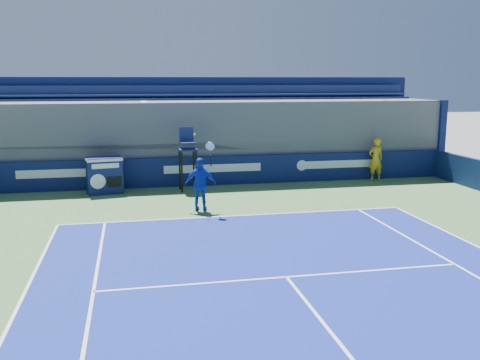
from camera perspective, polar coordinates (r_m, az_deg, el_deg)
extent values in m
imported|color=gold|center=(23.59, 14.28, 2.14)|extent=(0.69, 0.48, 1.83)
cube|color=white|center=(17.06, -0.26, -3.83)|extent=(10.97, 0.07, 0.00)
cube|color=white|center=(11.98, 4.99, -10.27)|extent=(8.23, 0.07, 0.00)
cube|color=#0C1746|center=(21.97, -2.94, 0.99)|extent=(20.40, 0.20, 1.20)
cube|color=white|center=(21.78, -18.70, 0.67)|extent=(3.20, 0.01, 0.32)
cube|color=white|center=(21.85, -2.90, 1.25)|extent=(4.00, 0.01, 0.32)
cube|color=white|center=(23.31, 10.59, 1.68)|extent=(3.60, 0.01, 0.32)
cylinder|color=white|center=(22.72, 6.62, 1.56)|extent=(0.44, 0.01, 0.44)
cube|color=#101951|center=(20.95, -14.25, 0.47)|extent=(1.41, 0.93, 1.40)
cube|color=white|center=(20.85, -14.33, 2.18)|extent=(1.43, 0.95, 0.10)
cylinder|color=white|center=(20.59, -14.91, -0.16)|extent=(0.55, 0.12, 0.56)
cube|color=black|center=(20.68, -13.26, -0.18)|extent=(0.54, 0.12, 0.40)
cube|color=white|center=(20.53, -14.16, 1.46)|extent=(0.98, 0.19, 0.18)
cylinder|color=black|center=(20.58, -6.22, 0.84)|extent=(0.07, 0.07, 1.60)
cylinder|color=black|center=(20.67, -4.69, 0.91)|extent=(0.07, 0.07, 1.60)
cylinder|color=black|center=(21.13, -6.45, 1.10)|extent=(0.07, 0.07, 1.60)
cylinder|color=black|center=(21.21, -4.95, 1.16)|extent=(0.07, 0.07, 1.60)
cube|color=#0F184B|center=(20.77, -5.62, 3.26)|extent=(0.73, 0.73, 0.06)
cube|color=#141B4C|center=(20.65, -5.59, 3.92)|extent=(0.57, 0.48, 0.08)
cube|color=#14214E|center=(20.97, -5.76, 4.84)|extent=(0.55, 0.09, 0.60)
imported|color=#1537B0|center=(17.61, -4.21, -0.48)|extent=(1.11, 0.67, 1.76)
cylinder|color=black|center=(17.36, -3.15, 2.07)|extent=(0.08, 0.16, 0.39)
torus|color=silver|center=(17.23, -3.21, 3.61)|extent=(0.32, 0.20, 0.29)
cylinder|color=silver|center=(17.23, -3.21, 3.61)|extent=(0.26, 0.16, 0.24)
sphere|color=yellow|center=(17.30, -4.84, 4.86)|extent=(0.07, 0.07, 0.07)
cube|color=#4B4B50|center=(23.68, -3.66, 4.35)|extent=(20.40, 3.60, 3.38)
cube|color=#4B4B50|center=(22.38, -3.17, 3.43)|extent=(20.40, 0.90, 0.55)
cube|color=navy|center=(22.22, -3.15, 4.61)|extent=(20.00, 0.45, 0.08)
cube|color=navy|center=(22.45, -3.25, 5.18)|extent=(20.00, 0.06, 0.45)
cube|color=#4B4B50|center=(23.20, -3.52, 5.05)|extent=(20.40, 0.90, 0.55)
cube|color=navy|center=(23.06, -3.50, 6.20)|extent=(20.00, 0.45, 0.08)
cube|color=navy|center=(23.29, -3.59, 6.74)|extent=(20.00, 0.06, 0.45)
cube|color=#4B4B50|center=(24.04, -3.84, 6.56)|extent=(20.40, 0.90, 0.55)
cube|color=navy|center=(23.91, -3.82, 7.68)|extent=(20.00, 0.45, 0.08)
cube|color=navy|center=(24.15, -3.91, 8.18)|extent=(20.00, 0.06, 0.45)
cube|color=#4B4B50|center=(24.90, -4.14, 7.96)|extent=(20.40, 0.90, 0.55)
cube|color=navy|center=(24.78, -4.12, 9.05)|extent=(20.00, 0.45, 0.08)
cube|color=navy|center=(25.03, -4.21, 9.52)|extent=(20.00, 0.06, 0.45)
cube|color=#0C1647|center=(25.55, -4.29, 5.95)|extent=(20.80, 0.30, 4.40)
cube|color=#0C1647|center=(27.11, 18.63, 4.63)|extent=(0.30, 3.90, 3.40)
imported|color=silver|center=(21.98, -10.14, 6.12)|extent=(1.17, 0.79, 1.68)
imported|color=teal|center=(22.54, 1.26, 6.32)|extent=(0.96, 0.42, 1.62)
imported|color=black|center=(24.57, 15.07, 6.35)|extent=(0.62, 0.43, 1.65)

